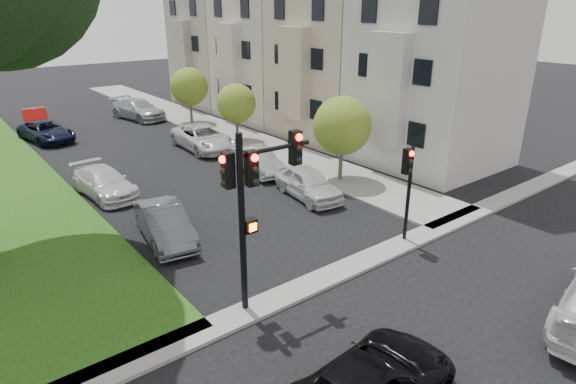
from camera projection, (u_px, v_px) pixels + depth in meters
ground at (388, 299)px, 14.85m from camera, size 140.00×140.00×0.00m
sidewalk_right at (203, 124)px, 36.30m from camera, size 3.50×44.00×0.12m
sidewalk_cross at (342, 271)px, 16.30m from camera, size 60.00×1.00×0.12m
house_a at (439, 36)px, 25.34m from camera, size 7.70×7.55×15.97m
house_b at (340, 30)px, 30.84m from camera, size 7.70×7.55×15.97m
house_c at (271, 26)px, 36.34m from camera, size 7.70×7.55×15.97m
house_d at (220, 23)px, 41.84m from camera, size 7.70×7.55×15.97m
small_tree_a at (342, 126)px, 23.66m from camera, size 2.90×2.90×4.35m
small_tree_b at (236, 103)px, 30.93m from camera, size 2.53×2.53×3.80m
small_tree_c at (189, 87)px, 35.56m from camera, size 2.80×2.80×4.19m
traffic_signal_main at (253, 190)px, 13.19m from camera, size 2.64×0.68×5.41m
traffic_signal_secondary at (408, 178)px, 17.42m from camera, size 0.47×0.38×3.76m
car_cross_near at (370, 384)px, 10.62m from camera, size 4.80×2.46×1.30m
car_parked_0 at (308, 183)px, 22.41m from camera, size 2.26×4.35×1.42m
car_parked_1 at (258, 160)px, 25.77m from camera, size 2.04×4.25×1.35m
car_parked_2 at (203, 138)px, 29.91m from camera, size 2.68×5.42×1.48m
car_parked_4 at (138, 109)px, 37.88m from camera, size 3.20×5.64×1.54m
car_parked_5 at (165, 224)px, 18.26m from camera, size 2.18×4.45×1.40m
car_parked_6 at (104, 183)px, 22.64m from camera, size 2.18×4.60×1.30m
car_parked_8 at (46, 131)px, 31.71m from camera, size 3.07×5.10×1.32m
car_parked_9 at (36, 119)px, 34.83m from camera, size 2.07×4.54×1.45m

